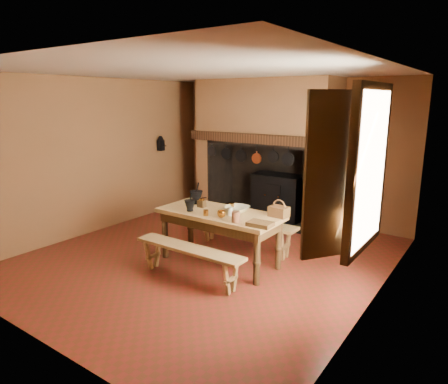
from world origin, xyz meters
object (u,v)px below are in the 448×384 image
object	(u,v)px
wicker_basket	(279,211)
work_table	(220,220)
bench_front	(189,255)
mixing_bowl	(237,209)
iron_range	(279,196)
coffee_grinder	(202,203)

from	to	relation	value
wicker_basket	work_table	bearing A→B (deg)	-156.07
bench_front	mixing_bowl	xyz separation A→B (m)	(0.21, 0.85, 0.49)
wicker_basket	bench_front	bearing A→B (deg)	-124.52
work_table	mixing_bowl	xyz separation A→B (m)	(0.21, 0.14, 0.17)
work_table	bench_front	world-z (taller)	work_table
iron_range	bench_front	xyz separation A→B (m)	(0.33, -3.22, -0.13)
iron_range	work_table	size ratio (longest dim) A/B	0.86
iron_range	coffee_grinder	xyz separation A→B (m)	(-0.05, -2.45, 0.38)
coffee_grinder	mixing_bowl	world-z (taller)	coffee_grinder
work_table	coffee_grinder	bearing A→B (deg)	170.91
work_table	mixing_bowl	world-z (taller)	mixing_bowl
wicker_basket	mixing_bowl	bearing A→B (deg)	-161.84
iron_range	mixing_bowl	distance (m)	2.46
work_table	bench_front	size ratio (longest dim) A/B	1.10
work_table	mixing_bowl	distance (m)	0.31
bench_front	wicker_basket	size ratio (longest dim) A/B	6.09
mixing_bowl	coffee_grinder	bearing A→B (deg)	-172.62
bench_front	wicker_basket	bearing A→B (deg)	50.13
iron_range	wicker_basket	distance (m)	2.55
coffee_grinder	mixing_bowl	xyz separation A→B (m)	(0.60, 0.08, -0.02)
wicker_basket	coffee_grinder	bearing A→B (deg)	-164.50
iron_range	wicker_basket	size ratio (longest dim) A/B	5.78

